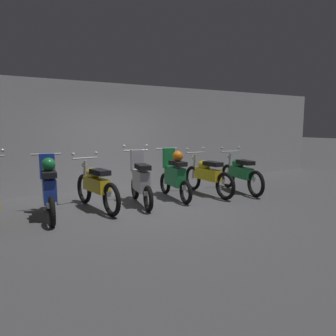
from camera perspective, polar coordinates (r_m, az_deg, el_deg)
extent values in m
plane|color=#4C4C4F|center=(6.67, -3.85, -7.19)|extent=(80.00, 80.00, 0.00)
cube|color=#ADADB2|center=(8.80, -11.18, 5.63)|extent=(16.00, 0.30, 2.84)
sphere|color=#B7BABF|center=(6.59, -27.82, 2.85)|extent=(0.07, 0.07, 0.07)
torus|color=black|center=(6.84, -20.89, -5.02)|extent=(0.14, 0.54, 0.53)
torus|color=black|center=(5.72, -20.28, -7.41)|extent=(0.14, 0.54, 0.53)
cube|color=#1E389E|center=(6.22, -20.73, -3.69)|extent=(0.30, 0.75, 0.44)
cube|color=#1E389E|center=(6.50, -21.06, 0.33)|extent=(0.29, 0.15, 0.48)
cube|color=black|center=(6.01, -20.79, -0.98)|extent=(0.29, 0.54, 0.10)
cylinder|color=#B7BABF|center=(6.62, -21.21, 2.36)|extent=(0.56, 0.09, 0.04)
cylinder|color=#B7BABF|center=(6.72, -21.04, -1.60)|extent=(0.07, 0.15, 0.85)
sphere|color=silver|center=(6.68, -21.17, 1.11)|extent=(0.12, 0.12, 0.12)
cube|color=white|center=(5.72, -20.34, -6.38)|extent=(0.16, 0.03, 0.10)
sphere|color=#197238|center=(5.99, -20.86, 0.63)|extent=(0.24, 0.24, 0.24)
torus|color=black|center=(7.22, -14.96, -3.65)|extent=(0.18, 0.66, 0.65)
torus|color=black|center=(6.06, -10.22, -5.64)|extent=(0.18, 0.66, 0.65)
cube|color=gold|center=(6.60, -12.85, -2.95)|extent=(0.33, 0.85, 0.28)
ellipsoid|color=gold|center=(6.70, -13.46, -0.90)|extent=(0.32, 0.47, 0.22)
cube|color=black|center=(6.39, -12.24, -0.72)|extent=(0.31, 0.55, 0.10)
cylinder|color=#B7BABF|center=(7.02, -14.83, 1.74)|extent=(0.56, 0.11, 0.04)
sphere|color=#B7BABF|center=(6.92, -16.84, 2.42)|extent=(0.07, 0.07, 0.07)
sphere|color=#B7BABF|center=(7.12, -12.93, 2.69)|extent=(0.07, 0.07, 0.07)
cylinder|color=#B7BABF|center=(7.12, -14.89, -1.19)|extent=(0.08, 0.17, 0.65)
sphere|color=silver|center=(7.09, -14.95, 0.57)|extent=(0.12, 0.12, 0.12)
cube|color=white|center=(6.06, -10.36, -4.67)|extent=(0.16, 0.03, 0.10)
torus|color=black|center=(7.40, -5.98, -3.63)|extent=(0.19, 0.54, 0.53)
torus|color=black|center=(6.31, -3.61, -5.56)|extent=(0.19, 0.54, 0.53)
cube|color=#9EA0A8|center=(6.80, -4.92, -2.30)|extent=(0.35, 0.76, 0.44)
cube|color=#9EA0A8|center=(7.08, -5.64, 1.35)|extent=(0.30, 0.17, 0.48)
cube|color=black|center=(6.60, -4.61, 0.21)|extent=(0.33, 0.56, 0.10)
cylinder|color=#B7BABF|center=(7.19, -5.92, 3.21)|extent=(0.56, 0.14, 0.04)
sphere|color=#B7BABF|center=(7.13, -7.97, 3.94)|extent=(0.07, 0.07, 0.07)
sphere|color=#B7BABF|center=(7.25, -3.92, 4.05)|extent=(0.07, 0.07, 0.07)
cylinder|color=#B7BABF|center=(7.29, -5.95, -0.46)|extent=(0.08, 0.16, 0.85)
sphere|color=silver|center=(7.25, -5.98, 2.05)|extent=(0.12, 0.12, 0.12)
cube|color=white|center=(6.31, -3.67, -4.63)|extent=(0.16, 0.04, 0.10)
torus|color=black|center=(7.94, -0.52, -2.83)|extent=(0.14, 0.54, 0.53)
torus|color=black|center=(6.91, 3.25, -4.40)|extent=(0.14, 0.54, 0.53)
cube|color=#197238|center=(7.37, 1.24, -1.50)|extent=(0.30, 0.75, 0.44)
cube|color=#197238|center=(7.63, 0.15, 1.84)|extent=(0.29, 0.15, 0.48)
cube|color=black|center=(7.19, 1.79, 0.83)|extent=(0.29, 0.54, 0.10)
cylinder|color=#B7BABF|center=(7.74, -0.26, 3.55)|extent=(0.56, 0.09, 0.04)
cylinder|color=#B7BABF|center=(7.83, -0.40, 0.14)|extent=(0.07, 0.15, 0.85)
sphere|color=silver|center=(7.79, -0.40, 2.47)|extent=(0.12, 0.12, 0.12)
cube|color=white|center=(6.91, 3.17, -3.55)|extent=(0.16, 0.03, 0.10)
sphere|color=orange|center=(7.17, 1.79, 2.18)|extent=(0.24, 0.24, 0.24)
torus|color=black|center=(8.42, 4.50, -1.84)|extent=(0.10, 0.65, 0.65)
torus|color=black|center=(7.41, 10.33, -3.23)|extent=(0.10, 0.65, 0.65)
cube|color=gold|center=(7.87, 7.25, -1.13)|extent=(0.24, 0.84, 0.28)
ellipsoid|color=gold|center=(7.96, 6.59, 0.58)|extent=(0.27, 0.44, 0.22)
cube|color=black|center=(7.69, 8.12, 0.76)|extent=(0.25, 0.52, 0.10)
cylinder|color=#B7BABF|center=(8.25, 4.97, 2.80)|extent=(0.56, 0.05, 0.04)
sphere|color=#B7BABF|center=(8.09, 3.48, 3.43)|extent=(0.07, 0.07, 0.07)
sphere|color=#B7BABF|center=(8.39, 6.42, 3.54)|extent=(0.07, 0.07, 0.07)
cylinder|color=#B7BABF|center=(8.33, 4.73, 0.28)|extent=(0.06, 0.16, 0.65)
sphere|color=silver|center=(8.30, 4.75, 1.79)|extent=(0.12, 0.12, 0.12)
cube|color=white|center=(7.41, 10.22, -2.44)|extent=(0.16, 0.02, 0.10)
torus|color=black|center=(8.92, 10.79, -1.41)|extent=(0.20, 0.66, 0.65)
torus|color=black|center=(7.85, 15.63, -2.78)|extent=(0.20, 0.66, 0.65)
cube|color=#197238|center=(8.35, 13.10, -0.77)|extent=(0.36, 0.86, 0.28)
ellipsoid|color=#197238|center=(8.45, 12.57, 0.85)|extent=(0.33, 0.48, 0.22)
cube|color=black|center=(8.16, 13.85, 1.00)|extent=(0.33, 0.55, 0.10)
cylinder|color=#B7BABF|center=(8.76, 11.25, 2.95)|extent=(0.56, 0.13, 0.04)
sphere|color=#B7BABF|center=(8.62, 9.79, 3.58)|extent=(0.07, 0.07, 0.07)
sphere|color=#B7BABF|center=(8.88, 12.71, 3.63)|extent=(0.07, 0.07, 0.07)
cylinder|color=#B7BABF|center=(8.84, 11.02, 0.59)|extent=(0.08, 0.17, 0.65)
sphere|color=silver|center=(8.81, 11.05, 2.01)|extent=(0.12, 0.12, 0.12)
cube|color=white|center=(7.85, 15.55, -2.03)|extent=(0.16, 0.04, 0.10)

